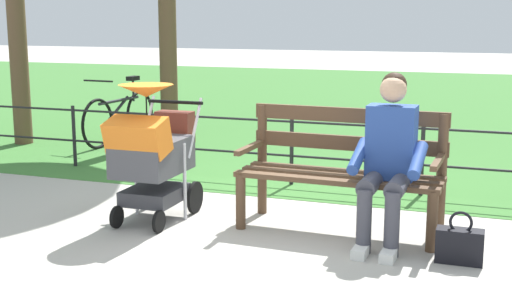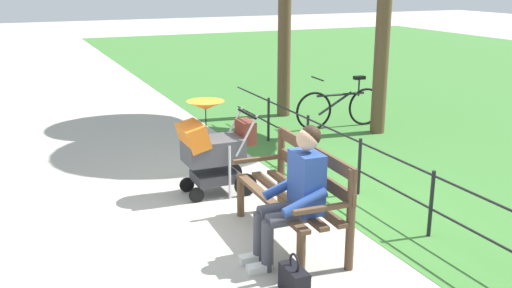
{
  "view_description": "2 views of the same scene",
  "coord_description": "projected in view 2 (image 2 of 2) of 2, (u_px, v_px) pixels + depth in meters",
  "views": [
    {
      "loc": [
        -1.93,
        5.1,
        1.67
      ],
      "look_at": [
        -0.16,
        0.13,
        0.69
      ],
      "focal_mm": 47.72,
      "sensor_mm": 36.0,
      "label": 1
    },
    {
      "loc": [
        -5.58,
        2.41,
        2.55
      ],
      "look_at": [
        0.01,
        -0.03,
        0.79
      ],
      "focal_mm": 41.14,
      "sensor_mm": 36.0,
      "label": 2
    }
  ],
  "objects": [
    {
      "name": "person_on_bench",
      "position": [
        295.0,
        191.0,
        5.27
      ],
      "size": [
        0.54,
        0.74,
        1.28
      ],
      "color": "#42424C",
      "rests_on": "ground"
    },
    {
      "name": "handbag",
      "position": [
        294.0,
        280.0,
        4.82
      ],
      "size": [
        0.32,
        0.14,
        0.37
      ],
      "color": "black",
      "rests_on": "ground"
    },
    {
      "name": "bicycle",
      "position": [
        341.0,
        107.0,
        10.09
      ],
      "size": [
        0.44,
        1.66,
        0.89
      ],
      "color": "black",
      "rests_on": "ground"
    },
    {
      "name": "stroller",
      "position": [
        212.0,
        147.0,
        6.93
      ],
      "size": [
        0.52,
        0.89,
        1.15
      ],
      "color": "black",
      "rests_on": "ground"
    },
    {
      "name": "park_fence",
      "position": [
        373.0,
        168.0,
        6.71
      ],
      "size": [
        7.77,
        0.04,
        0.7
      ],
      "color": "black",
      "rests_on": "ground"
    },
    {
      "name": "ground_plane",
      "position": [
        254.0,
        212.0,
        6.55
      ],
      "size": [
        60.0,
        60.0,
        0.0
      ],
      "primitive_type": "plane",
      "color": "#ADA89E"
    },
    {
      "name": "park_bench",
      "position": [
        297.0,
        189.0,
        5.74
      ],
      "size": [
        1.62,
        0.65,
        0.96
      ],
      "color": "brown",
      "rests_on": "ground"
    }
  ]
}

